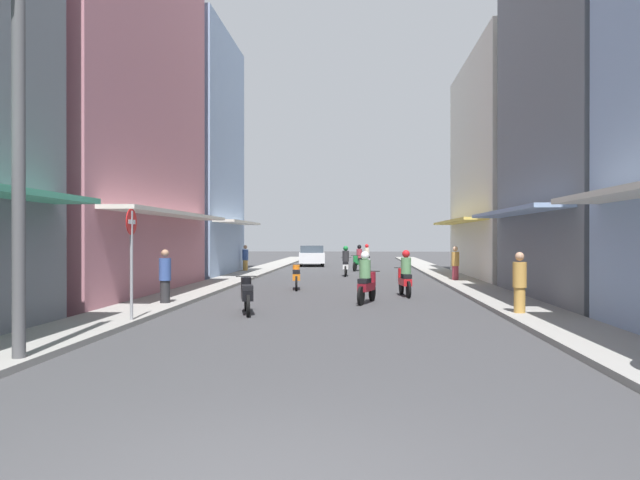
{
  "coord_description": "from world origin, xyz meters",
  "views": [
    {
      "loc": [
        0.73,
        -4.33,
        1.98
      ],
      "look_at": [
        -0.56,
        15.03,
        1.92
      ],
      "focal_mm": 32.84,
      "sensor_mm": 36.0,
      "label": 1
    }
  ],
  "objects_px": {
    "motorbike_orange": "(296,276)",
    "utility_pole": "(19,138)",
    "street_sign_no_entry": "(131,250)",
    "pedestrian_midway": "(455,264)",
    "motorbike_red": "(405,276)",
    "pedestrian_crossing": "(165,278)",
    "pedestrian_far": "(245,259)",
    "motorbike_maroon": "(367,280)",
    "motorbike_white": "(346,263)",
    "motorbike_green": "(358,259)",
    "pedestrian_foreground": "(520,285)",
    "motorbike_black": "(247,294)",
    "motorbike_silver": "(366,257)",
    "parked_car": "(312,255)"
  },
  "relations": [
    {
      "from": "motorbike_white",
      "to": "street_sign_no_entry",
      "type": "relative_size",
      "value": 0.68
    },
    {
      "from": "pedestrian_foreground",
      "to": "motorbike_orange",
      "type": "bearing_deg",
      "value": 130.4
    },
    {
      "from": "motorbike_orange",
      "to": "motorbike_green",
      "type": "xyz_separation_m",
      "value": [
        2.37,
        13.02,
        0.2
      ]
    },
    {
      "from": "parked_car",
      "to": "pedestrian_crossing",
      "type": "height_order",
      "value": "pedestrian_crossing"
    },
    {
      "from": "motorbike_maroon",
      "to": "utility_pole",
      "type": "xyz_separation_m",
      "value": [
        -5.5,
        -9.05,
        2.82
      ]
    },
    {
      "from": "motorbike_maroon",
      "to": "pedestrian_far",
      "type": "xyz_separation_m",
      "value": [
        -6.73,
        15.3,
        0.08
      ]
    },
    {
      "from": "motorbike_white",
      "to": "motorbike_red",
      "type": "bearing_deg",
      "value": -77.84
    },
    {
      "from": "utility_pole",
      "to": "parked_car",
      "type": "bearing_deg",
      "value": 86.66
    },
    {
      "from": "utility_pole",
      "to": "pedestrian_crossing",
      "type": "bearing_deg",
      "value": 92.16
    },
    {
      "from": "motorbike_maroon",
      "to": "pedestrian_midway",
      "type": "height_order",
      "value": "pedestrian_midway"
    },
    {
      "from": "motorbike_orange",
      "to": "pedestrian_midway",
      "type": "bearing_deg",
      "value": 30.71
    },
    {
      "from": "parked_car",
      "to": "pedestrian_far",
      "type": "distance_m",
      "value": 8.94
    },
    {
      "from": "motorbike_white",
      "to": "pedestrian_foreground",
      "type": "bearing_deg",
      "value": -73.23
    },
    {
      "from": "motorbike_orange",
      "to": "parked_car",
      "type": "height_order",
      "value": "parked_car"
    },
    {
      "from": "motorbike_orange",
      "to": "pedestrian_far",
      "type": "distance_m",
      "value": 11.47
    },
    {
      "from": "motorbike_orange",
      "to": "street_sign_no_entry",
      "type": "distance_m",
      "value": 9.86
    },
    {
      "from": "motorbike_red",
      "to": "motorbike_green",
      "type": "distance_m",
      "value": 15.52
    },
    {
      "from": "motorbike_silver",
      "to": "pedestrian_midway",
      "type": "relative_size",
      "value": 1.11
    },
    {
      "from": "motorbike_orange",
      "to": "utility_pole",
      "type": "height_order",
      "value": "utility_pole"
    },
    {
      "from": "motorbike_red",
      "to": "motorbike_orange",
      "type": "bearing_deg",
      "value": 148.75
    },
    {
      "from": "street_sign_no_entry",
      "to": "pedestrian_midway",
      "type": "bearing_deg",
      "value": 54.73
    },
    {
      "from": "utility_pole",
      "to": "street_sign_no_entry",
      "type": "height_order",
      "value": "utility_pole"
    },
    {
      "from": "pedestrian_midway",
      "to": "utility_pole",
      "type": "relative_size",
      "value": 0.23
    },
    {
      "from": "motorbike_green",
      "to": "pedestrian_foreground",
      "type": "height_order",
      "value": "pedestrian_foreground"
    },
    {
      "from": "motorbike_red",
      "to": "pedestrian_midway",
      "type": "xyz_separation_m",
      "value": [
        2.72,
        6.38,
        0.1
      ]
    },
    {
      "from": "pedestrian_crossing",
      "to": "street_sign_no_entry",
      "type": "xyz_separation_m",
      "value": [
        0.39,
        -3.46,
        0.89
      ]
    },
    {
      "from": "motorbike_black",
      "to": "pedestrian_midway",
      "type": "distance_m",
      "value": 13.33
    },
    {
      "from": "motorbike_red",
      "to": "motorbike_black",
      "type": "height_order",
      "value": "motorbike_red"
    },
    {
      "from": "motorbike_white",
      "to": "pedestrian_midway",
      "type": "height_order",
      "value": "pedestrian_midway"
    },
    {
      "from": "motorbike_black",
      "to": "pedestrian_midway",
      "type": "xyz_separation_m",
      "value": [
        7.21,
        11.21,
        0.3
      ]
    },
    {
      "from": "motorbike_maroon",
      "to": "motorbike_green",
      "type": "distance_m",
      "value": 17.61
    },
    {
      "from": "parked_car",
      "to": "pedestrian_crossing",
      "type": "distance_m",
      "value": 25.11
    },
    {
      "from": "motorbike_silver",
      "to": "pedestrian_crossing",
      "type": "bearing_deg",
      "value": -104.5
    },
    {
      "from": "utility_pole",
      "to": "street_sign_no_entry",
      "type": "xyz_separation_m",
      "value": [
        0.1,
        4.25,
        -1.81
      ]
    },
    {
      "from": "motorbike_green",
      "to": "parked_car",
      "type": "bearing_deg",
      "value": 118.72
    },
    {
      "from": "motorbike_red",
      "to": "motorbike_maroon",
      "type": "relative_size",
      "value": 1.03
    },
    {
      "from": "motorbike_orange",
      "to": "motorbike_maroon",
      "type": "xyz_separation_m",
      "value": [
        2.64,
        -4.59,
        0.2
      ]
    },
    {
      "from": "pedestrian_crossing",
      "to": "utility_pole",
      "type": "xyz_separation_m",
      "value": [
        0.29,
        -7.71,
        2.7
      ]
    },
    {
      "from": "pedestrian_crossing",
      "to": "pedestrian_far",
      "type": "bearing_deg",
      "value": 93.23
    },
    {
      "from": "motorbike_orange",
      "to": "motorbike_silver",
      "type": "bearing_deg",
      "value": 80.58
    },
    {
      "from": "motorbike_white",
      "to": "motorbike_red",
      "type": "xyz_separation_m",
      "value": [
        2.24,
        -10.41,
        0.0
      ]
    },
    {
      "from": "motorbike_green",
      "to": "pedestrian_foreground",
      "type": "relative_size",
      "value": 1.07
    },
    {
      "from": "motorbike_maroon",
      "to": "motorbike_green",
      "type": "bearing_deg",
      "value": 90.87
    },
    {
      "from": "motorbike_black",
      "to": "pedestrian_midway",
      "type": "bearing_deg",
      "value": 57.24
    },
    {
      "from": "motorbike_maroon",
      "to": "pedestrian_crossing",
      "type": "bearing_deg",
      "value": -166.94
    },
    {
      "from": "utility_pole",
      "to": "street_sign_no_entry",
      "type": "bearing_deg",
      "value": 88.65
    },
    {
      "from": "motorbike_green",
      "to": "pedestrian_midway",
      "type": "distance_m",
      "value": 10.03
    },
    {
      "from": "motorbike_green",
      "to": "motorbike_silver",
      "type": "relative_size",
      "value": 0.97
    },
    {
      "from": "utility_pole",
      "to": "street_sign_no_entry",
      "type": "distance_m",
      "value": 4.62
    },
    {
      "from": "motorbike_silver",
      "to": "pedestrian_midway",
      "type": "bearing_deg",
      "value": -74.26
    }
  ]
}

